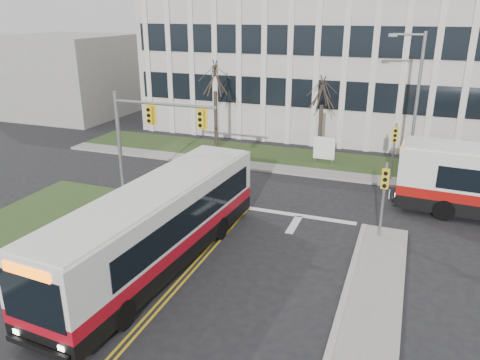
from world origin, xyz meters
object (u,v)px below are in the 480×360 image
(streetlight, at_px, (414,100))
(directory_sign, at_px, (324,148))
(newspaper_box_red, at_px, (38,248))
(bus_main, at_px, (157,228))

(streetlight, bearing_deg, directory_sign, 166.77)
(directory_sign, xyz_separation_m, newspaper_box_red, (-9.30, -17.71, -0.70))
(newspaper_box_red, bearing_deg, streetlight, 31.94)
(streetlight, relative_size, bus_main, 0.70)
(directory_sign, height_order, bus_main, bus_main)
(streetlight, distance_m, bus_main, 18.17)
(streetlight, height_order, newspaper_box_red, streetlight)
(newspaper_box_red, bearing_deg, directory_sign, 46.34)
(directory_sign, distance_m, bus_main, 16.88)
(bus_main, distance_m, newspaper_box_red, 5.62)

